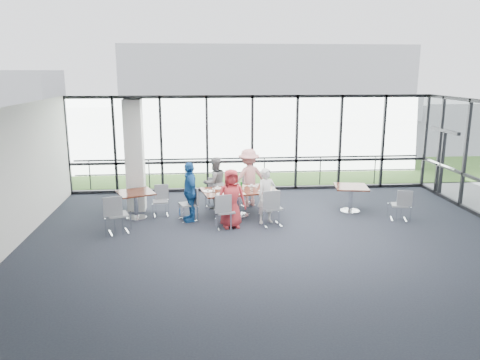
{
  "coord_description": "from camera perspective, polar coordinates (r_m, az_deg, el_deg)",
  "views": [
    {
      "loc": [
        -1.73,
        -10.35,
        3.98
      ],
      "look_at": [
        -0.68,
        1.85,
        1.1
      ],
      "focal_mm": 35.0,
      "sensor_mm": 36.0,
      "label": 1
    }
  ],
  "objects": [
    {
      "name": "floor",
      "position": [
        11.23,
        4.3,
        -7.62
      ],
      "size": [
        12.0,
        10.0,
        0.02
      ],
      "primitive_type": "cube",
      "color": "#1F222D",
      "rests_on": "ground"
    },
    {
      "name": "chair_main_fl",
      "position": [
        13.9,
        -3.31,
        -1.63
      ],
      "size": [
        0.51,
        0.51,
        0.85
      ],
      "primitive_type": null,
      "rotation": [
        0.0,
        0.0,
        3.41
      ],
      "color": "gray",
      "rests_on": "ground"
    },
    {
      "name": "wall_front",
      "position": [
        6.11,
        12.13,
        -10.0
      ],
      "size": [
        12.0,
        0.1,
        3.2
      ],
      "primitive_type": "cube",
      "color": "silver",
      "rests_on": "ground"
    },
    {
      "name": "plate_end",
      "position": [
        12.8,
        -3.95,
        -1.38
      ],
      "size": [
        0.27,
        0.27,
        0.01
      ],
      "primitive_type": "cylinder",
      "color": "white",
      "rests_on": "main_table"
    },
    {
      "name": "chair_main_end",
      "position": [
        12.73,
        -6.31,
        -2.94
      ],
      "size": [
        0.56,
        0.56,
        0.91
      ],
      "primitive_type": null,
      "rotation": [
        0.0,
        0.0,
        -1.24
      ],
      "color": "gray",
      "rests_on": "ground"
    },
    {
      "name": "chair_spare_r",
      "position": [
        13.39,
        18.86,
        -2.9
      ],
      "size": [
        0.51,
        0.51,
        0.85
      ],
      "primitive_type": null,
      "rotation": [
        0.0,
        0.0,
        -0.27
      ],
      "color": "gray",
      "rests_on": "ground"
    },
    {
      "name": "diner_far_left",
      "position": [
        13.72,
        -3.09,
        -0.36
      ],
      "size": [
        0.87,
        0.73,
        1.53
      ],
      "primitive_type": "imported",
      "rotation": [
        0.0,
        0.0,
        3.58
      ],
      "color": "slate",
      "rests_on": "ground"
    },
    {
      "name": "menu_c",
      "position": [
        13.38,
        0.28,
        -0.73
      ],
      "size": [
        0.35,
        0.36,
        0.0
      ],
      "primitive_type": "cube",
      "rotation": [
        0.0,
        0.0,
        0.88
      ],
      "color": "silver",
      "rests_on": "main_table"
    },
    {
      "name": "side_table_left",
      "position": [
        13.09,
        -12.61,
        -1.88
      ],
      "size": [
        1.19,
        1.19,
        0.75
      ],
      "rotation": [
        0.0,
        0.0,
        0.39
      ],
      "color": "#39130A",
      "rests_on": "ground"
    },
    {
      "name": "diner_near_right",
      "position": [
        12.37,
        3.25,
        -1.95
      ],
      "size": [
        0.66,
        0.59,
        1.49
      ],
      "primitive_type": "imported",
      "rotation": [
        0.0,
        0.0,
        0.44
      ],
      "color": "silver",
      "rests_on": "ground"
    },
    {
      "name": "chair_spare_lb",
      "position": [
        13.23,
        -9.67,
        -2.59
      ],
      "size": [
        0.46,
        0.46,
        0.83
      ],
      "primitive_type": null,
      "rotation": [
        0.0,
        0.0,
        3.27
      ],
      "color": "gray",
      "rests_on": "ground"
    },
    {
      "name": "curtain_wall_back",
      "position": [
        15.63,
        1.49,
        4.46
      ],
      "size": [
        12.0,
        0.1,
        3.2
      ],
      "primitive_type": "cube",
      "color": "white",
      "rests_on": "ground"
    },
    {
      "name": "structural_column",
      "position": [
        13.69,
        -12.71,
        2.89
      ],
      "size": [
        0.5,
        0.5,
        3.2
      ],
      "primitive_type": "cube",
      "color": "white",
      "rests_on": "ground"
    },
    {
      "name": "chair_spare_la",
      "position": [
        12.04,
        -14.66,
        -4.1
      ],
      "size": [
        0.61,
        0.61,
        0.97
      ],
      "primitive_type": null,
      "rotation": [
        0.0,
        0.0,
        0.34
      ],
      "color": "gray",
      "rests_on": "ground"
    },
    {
      "name": "tumbler_b",
      "position": [
        12.78,
        1.43,
        -1.1
      ],
      "size": [
        0.07,
        0.07,
        0.14
      ],
      "primitive_type": "cylinder",
      "color": "white",
      "rests_on": "main_table"
    },
    {
      "name": "diner_near_left",
      "position": [
        12.03,
        -1.08,
        -2.27
      ],
      "size": [
        0.8,
        0.58,
        1.53
      ],
      "primitive_type": "imported",
      "rotation": [
        0.0,
        0.0,
        0.12
      ],
      "color": "#B92D34",
      "rests_on": "ground"
    },
    {
      "name": "plate_fr",
      "position": [
        13.37,
        1.45,
        -0.73
      ],
      "size": [
        0.24,
        0.24,
        0.01
      ],
      "primitive_type": "cylinder",
      "color": "white",
      "rests_on": "main_table"
    },
    {
      "name": "side_table_right",
      "position": [
        13.75,
        13.38,
        -1.19
      ],
      "size": [
        1.03,
        1.03,
        0.75
      ],
      "rotation": [
        0.0,
        0.0,
        -0.16
      ],
      "color": "#39130A",
      "rests_on": "ground"
    },
    {
      "name": "diner_far_right",
      "position": [
        13.92,
        1.07,
        0.29
      ],
      "size": [
        1.25,
        0.92,
        1.73
      ],
      "primitive_type": "imported",
      "rotation": [
        0.0,
        0.0,
        3.49
      ],
      "color": "#D58B88",
      "rests_on": "ground"
    },
    {
      "name": "exit_door",
      "position": [
        16.35,
        23.41,
        1.8
      ],
      "size": [
        0.12,
        1.6,
        2.1
      ],
      "primitive_type": "cube",
      "color": "black",
      "rests_on": "ground"
    },
    {
      "name": "wall_left",
      "position": [
        11.45,
        -26.7,
        -0.2
      ],
      "size": [
        0.1,
        10.0,
        3.2
      ],
      "primitive_type": "cube",
      "color": "silver",
      "rests_on": "ground"
    },
    {
      "name": "ketchup_bottle",
      "position": [
        12.92,
        -0.25,
        -0.84
      ],
      "size": [
        0.06,
        0.06,
        0.18
      ],
      "primitive_type": "cylinder",
      "color": "maroon",
      "rests_on": "main_table"
    },
    {
      "name": "apron",
      "position": [
        20.81,
        -0.06,
        2.14
      ],
      "size": [
        80.0,
        70.0,
        0.02
      ],
      "primitive_type": "cube",
      "color": "gray",
      "rests_on": "ground"
    },
    {
      "name": "menu_b",
      "position": [
        12.97,
        3.7,
        -1.21
      ],
      "size": [
        0.36,
        0.31,
        0.0
      ],
      "primitive_type": "cube",
      "rotation": [
        0.0,
        0.0,
        -0.35
      ],
      "color": "silver",
      "rests_on": "main_table"
    },
    {
      "name": "main_table",
      "position": [
        12.99,
        -0.11,
        -1.7
      ],
      "size": [
        2.2,
        1.48,
        0.75
      ],
      "rotation": [
        0.0,
        0.0,
        0.19
      ],
      "color": "#39130A",
      "rests_on": "ground"
    },
    {
      "name": "tumbler_d",
      "position": [
        12.67,
        -3.24,
        -1.21
      ],
      "size": [
        0.08,
        0.08,
        0.15
      ],
      "primitive_type": "cylinder",
      "color": "white",
      "rests_on": "main_table"
    },
    {
      "name": "tumbler_c",
      "position": [
        13.19,
        -0.38,
        -0.66
      ],
      "size": [
        0.06,
        0.06,
        0.13
      ],
      "primitive_type": "cylinder",
      "color": "white",
      "rests_on": "main_table"
    },
    {
      "name": "chair_main_nl",
      "position": [
        11.99,
        -1.87,
        -3.85
      ],
      "size": [
        0.54,
        0.54,
        0.92
      ],
      "primitive_type": null,
      "rotation": [
        0.0,
        0.0,
        0.22
      ],
      "color": "gray",
      "rests_on": "ground"
    },
    {
      "name": "ceiling",
      "position": [
        10.52,
        4.6,
        8.94
      ],
      "size": [
        12.0,
        10.0,
        0.04
      ],
      "primitive_type": "cube",
      "color": "silver",
      "rests_on": "ground"
    },
    {
      "name": "green_bottle",
      "position": [
        13.06,
        0.17,
        -0.64
      ],
      "size": [
        0.05,
        0.05,
        0.2
      ],
      "primitive_type": "cylinder",
      "color": "#146A1B",
      "rests_on": "main_table"
    },
    {
      "name": "hangar_main",
      "position": [
        42.75,
        2.84,
        11.88
      ],
      "size": [
        24.0,
        10.0,
        6.0
      ],
      "primitive_type": "cube",
      "color": "silver",
      "rests_on": "ground"
    },
    {
      "name": "condiment_caddy",
      "position": [
        13.02,
        -0.04,
        -1.05
      ],
      "size": [
        0.1,
        0.07,
        0.04
      ],
      "primitive_type": "cube",
      "color": "black",
      "rests_on": "main_table"
    },
    {
      "name": "chair_main_fr",
      "position": [
        14.1,
        0.78,
        -1.36
      ],
      "size": [
        0.54,
        0.54,
        0.86
      ],
      "primitive_type": null,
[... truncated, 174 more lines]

